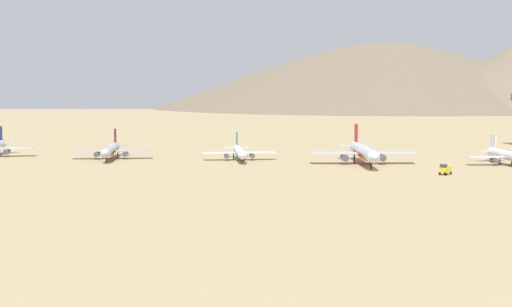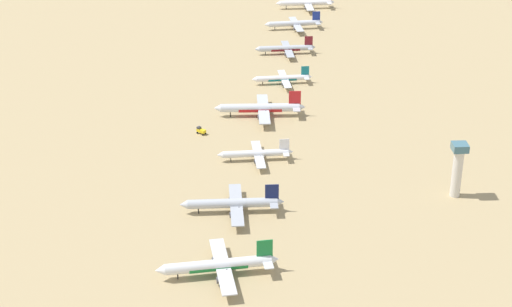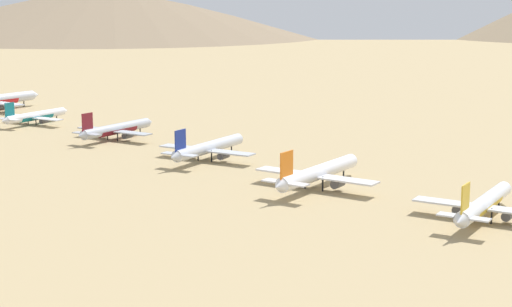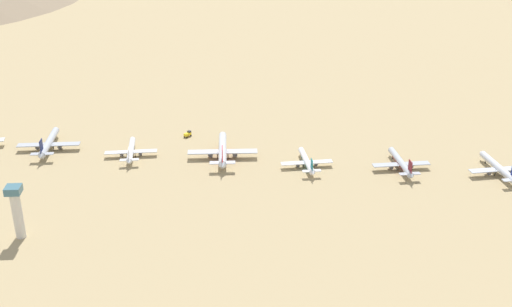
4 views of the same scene
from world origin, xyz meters
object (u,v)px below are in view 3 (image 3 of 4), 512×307
Objects in this scene: parked_jet_1 at (318,173)px; parked_jet_4 at (35,116)px; parked_jet_0 at (484,204)px; parked_jet_2 at (208,148)px; parked_jet_3 at (116,129)px; service_truck at (21,96)px.

parked_jet_4 is (31.72, 162.51, -0.95)m from parked_jet_1.
parked_jet_2 is at bearing 79.40° from parked_jet_0.
parked_jet_0 is 1.03× the size of parked_jet_3.
parked_jet_1 is (5.53, 52.20, 0.45)m from parked_jet_0.
parked_jet_0 reaches higher than parked_jet_3.
service_truck is (82.81, 235.04, -2.57)m from parked_jet_1.
parked_jet_2 is 195.26m from service_truck.
parked_jet_4 is 88.73m from service_truck.
parked_jet_3 is at bearing -114.27° from service_truck.
parked_jet_2 reaches higher than parked_jet_0.
service_truck is at bearing 69.38° from parked_jet_2.
parked_jet_0 is at bearing -100.60° from parked_jet_2.
parked_jet_0 is 217.92m from parked_jet_4.
parked_jet_1 is 54.16m from parked_jet_2.
parked_jet_2 reaches higher than parked_jet_4.
parked_jet_0 is 0.92× the size of parked_jet_1.
parked_jet_1 is at bearing -105.02° from parked_jet_2.
parked_jet_2 is at bearing 74.98° from parked_jet_1.
parked_jet_0 is 52.49m from parked_jet_1.
service_truck is (51.09, 72.53, -1.61)m from parked_jet_4.
parked_jet_2 reaches higher than parked_jet_3.
parked_jet_3 is (11.10, 54.80, -0.24)m from parked_jet_2.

